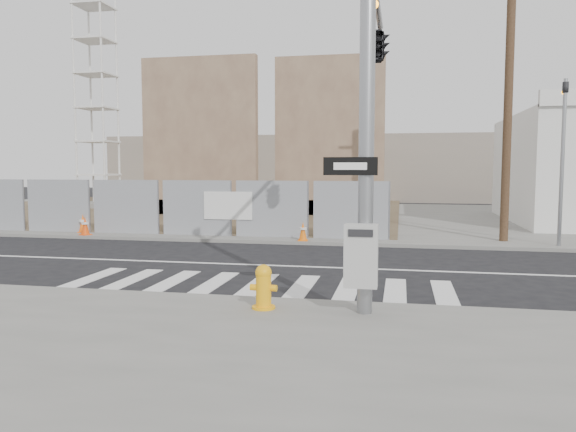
% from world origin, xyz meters
% --- Properties ---
extents(ground, '(100.00, 100.00, 0.00)m').
position_xyz_m(ground, '(0.00, 0.00, 0.00)').
color(ground, black).
rests_on(ground, ground).
extents(sidewalk_far, '(50.00, 20.00, 0.12)m').
position_xyz_m(sidewalk_far, '(0.00, 14.00, 0.06)').
color(sidewalk_far, slate).
rests_on(sidewalk_far, ground).
extents(signal_pole, '(0.96, 5.87, 7.00)m').
position_xyz_m(signal_pole, '(2.49, -2.05, 4.78)').
color(signal_pole, gray).
rests_on(signal_pole, sidewalk_near).
extents(far_signal_pole, '(0.16, 0.20, 5.60)m').
position_xyz_m(far_signal_pole, '(8.00, 4.60, 3.48)').
color(far_signal_pole, gray).
rests_on(far_signal_pole, sidewalk_far).
extents(chain_link_fence, '(24.60, 0.04, 2.00)m').
position_xyz_m(chain_link_fence, '(-10.00, 5.00, 1.12)').
color(chain_link_fence, gray).
rests_on(chain_link_fence, sidewalk_far).
extents(concrete_wall_left, '(6.00, 1.30, 8.00)m').
position_xyz_m(concrete_wall_left, '(-7.00, 13.08, 3.38)').
color(concrete_wall_left, brown).
rests_on(concrete_wall_left, sidewalk_far).
extents(concrete_wall_right, '(5.50, 1.30, 8.00)m').
position_xyz_m(concrete_wall_right, '(-0.50, 14.08, 3.38)').
color(concrete_wall_right, brown).
rests_on(concrete_wall_right, sidewalk_far).
extents(crane_tower, '(2.60, 2.60, 18.15)m').
position_xyz_m(crane_tower, '(-15.00, 17.00, 9.02)').
color(crane_tower, slate).
rests_on(crane_tower, sidewalk_far).
extents(utility_pole_right, '(1.60, 0.28, 10.00)m').
position_xyz_m(utility_pole_right, '(6.50, 5.50, 5.20)').
color(utility_pole_right, '#4E3624').
rests_on(utility_pole_right, sidewalk_far).
extents(fire_hydrant, '(0.48, 0.44, 0.78)m').
position_xyz_m(fire_hydrant, '(0.74, -4.87, 0.51)').
color(fire_hydrant, '#FEAD0E').
rests_on(fire_hydrant, sidewalk_near).
extents(traffic_cone_b, '(0.46, 0.46, 0.70)m').
position_xyz_m(traffic_cone_b, '(-8.74, 4.93, 0.46)').
color(traffic_cone_b, '#FF600D').
rests_on(traffic_cone_b, sidewalk_far).
extents(traffic_cone_c, '(0.44, 0.44, 0.67)m').
position_xyz_m(traffic_cone_c, '(-8.22, 4.22, 0.45)').
color(traffic_cone_c, '#F1490C').
rests_on(traffic_cone_c, sidewalk_far).
extents(traffic_cone_d, '(0.35, 0.35, 0.64)m').
position_xyz_m(traffic_cone_d, '(-0.14, 4.22, 0.43)').
color(traffic_cone_d, orange).
rests_on(traffic_cone_d, sidewalk_far).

